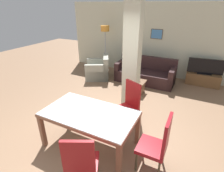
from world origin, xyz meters
TOP-DOWN VIEW (x-y plane):
  - ground_plane at (0.00, 0.00)m, footprint 18.00×18.00m
  - back_wall at (0.00, 4.50)m, footprint 7.20×0.09m
  - divider_pillar at (0.16, 1.73)m, footprint 0.39×0.33m
  - dining_table at (0.00, 0.00)m, footprint 1.76×1.00m
  - dining_chair_head_right at (1.32, 0.00)m, footprint 0.46×0.46m
  - dining_chair_near_right at (0.44, -0.88)m, footprint 0.62×0.62m
  - dining_chair_far_right at (0.43, 0.93)m, footprint 0.61×0.61m
  - sofa at (0.02, 3.60)m, footprint 2.07×0.86m
  - armchair at (-1.70, 3.18)m, footprint 1.19×1.23m
  - coffee_table at (0.02, 2.63)m, footprint 0.57×0.47m
  - bottle at (0.10, 2.67)m, footprint 0.07×0.07m
  - tv_stand at (1.93, 4.22)m, footprint 1.10×0.40m
  - tv_screen at (1.93, 4.22)m, footprint 1.13×0.25m
  - floor_lamp at (-1.86, 4.02)m, footprint 0.34×0.34m

SIDE VIEW (x-z plane):
  - ground_plane at x=0.00m, z-range 0.00..0.00m
  - coffee_table at x=0.02m, z-range 0.01..0.41m
  - tv_stand at x=1.93m, z-range 0.00..0.42m
  - armchair at x=-1.70m, z-range -0.13..0.72m
  - sofa at x=0.02m, z-range -0.14..0.74m
  - bottle at x=0.10m, z-range 0.37..0.61m
  - dining_chair_head_right at x=1.32m, z-range 0.03..1.11m
  - dining_chair_near_right at x=0.44m, z-range 0.03..1.11m
  - dining_chair_far_right at x=0.43m, z-range 0.03..1.11m
  - dining_table at x=0.00m, z-range 0.24..1.00m
  - tv_screen at x=1.93m, z-range 0.41..0.94m
  - divider_pillar at x=0.16m, z-range 0.00..2.70m
  - back_wall at x=0.00m, z-range 0.00..2.70m
  - floor_lamp at x=-1.86m, z-range 0.64..2.49m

